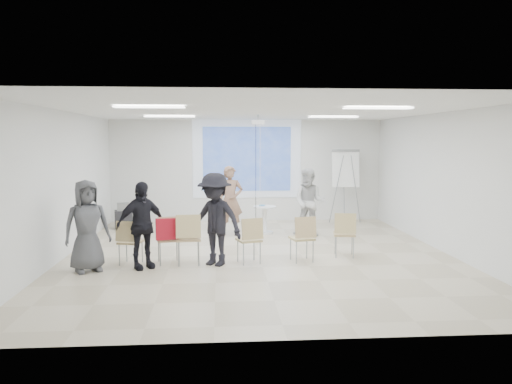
{
  "coord_description": "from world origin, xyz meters",
  "views": [
    {
      "loc": [
        -0.8,
        -10.25,
        2.41
      ],
      "look_at": [
        0.0,
        0.8,
        1.25
      ],
      "focal_mm": 35.0,
      "sensor_mm": 36.0,
      "label": 1
    }
  ],
  "objects": [
    {
      "name": "red_jacket",
      "position": [
        -1.81,
        -0.79,
        0.72
      ],
      "size": [
        0.44,
        0.18,
        0.41
      ],
      "primitive_type": "cube",
      "rotation": [
        0.0,
        0.0,
        0.2
      ],
      "color": "#AD1523",
      "rests_on": "chair_left_mid"
    },
    {
      "name": "player_right",
      "position": [
        1.44,
        2.05,
        0.94
      ],
      "size": [
        1.11,
        1.01,
        1.89
      ],
      "primitive_type": "imported",
      "rotation": [
        0.0,
        0.0,
        -0.38
      ],
      "color": "silver",
      "rests_on": "floor"
    },
    {
      "name": "floor",
      "position": [
        0.0,
        0.0,
        -0.05
      ],
      "size": [
        8.0,
        9.0,
        0.1
      ],
      "primitive_type": "cube",
      "color": "beige",
      "rests_on": "ground"
    },
    {
      "name": "laptop",
      "position": [
        -1.42,
        -0.64,
        0.54
      ],
      "size": [
        0.39,
        0.29,
        0.03
      ],
      "primitive_type": "imported",
      "rotation": [
        0.0,
        0.0,
        3.21
      ],
      "color": "black",
      "rests_on": "chair_left_inner"
    },
    {
      "name": "flipchart_easel",
      "position": [
        2.82,
        3.89,
        1.57
      ],
      "size": [
        0.92,
        0.7,
        2.14
      ],
      "rotation": [
        0.0,
        0.0,
        -0.08
      ],
      "color": "gray",
      "rests_on": "floor"
    },
    {
      "name": "audience_outer",
      "position": [
        -3.24,
        -1.06,
        0.95
      ],
      "size": [
        1.1,
        0.97,
        1.89
      ],
      "primitive_type": "imported",
      "rotation": [
        0.0,
        0.0,
        0.49
      ],
      "color": "#505155",
      "rests_on": "floor"
    },
    {
      "name": "fluor_panel_ne",
      "position": [
        2.0,
        2.0,
        2.97
      ],
      "size": [
        1.2,
        0.3,
        0.02
      ],
      "primitive_type": "cube",
      "color": "white",
      "rests_on": "ceiling"
    },
    {
      "name": "pedestal_table",
      "position": [
        0.34,
        2.42,
        0.41
      ],
      "size": [
        0.72,
        0.72,
        0.73
      ],
      "rotation": [
        0.0,
        0.0,
        -0.26
      ],
      "color": "silver",
      "rests_on": "floor"
    },
    {
      "name": "fluor_panel_se",
      "position": [
        2.0,
        -1.5,
        2.97
      ],
      "size": [
        1.2,
        0.3,
        0.02
      ],
      "primitive_type": "cube",
      "color": "white",
      "rests_on": "ceiling"
    },
    {
      "name": "controller_right",
      "position": [
        1.26,
        2.3,
        1.27
      ],
      "size": [
        0.08,
        0.13,
        0.04
      ],
      "primitive_type": "cube",
      "rotation": [
        0.0,
        0.0,
        -0.38
      ],
      "color": "silver",
      "rests_on": "player_right"
    },
    {
      "name": "chair_right_far",
      "position": [
        1.75,
        -0.31,
        0.55
      ],
      "size": [
        0.51,
        0.54,
        0.93
      ],
      "rotation": [
        0.0,
        0.0,
        -0.18
      ],
      "color": "tan",
      "rests_on": "floor"
    },
    {
      "name": "av_cart",
      "position": [
        -3.43,
        3.41,
        0.32
      ],
      "size": [
        0.54,
        0.47,
        0.71
      ],
      "rotation": [
        0.0,
        0.0,
        0.21
      ],
      "color": "black",
      "rests_on": "floor"
    },
    {
      "name": "ceiling_projector",
      "position": [
        0.1,
        1.49,
        2.69
      ],
      "size": [
        0.3,
        0.25,
        3.0
      ],
      "color": "white",
      "rests_on": "ceiling"
    },
    {
      "name": "chair_right_inner",
      "position": [
        0.83,
        -0.67,
        0.55
      ],
      "size": [
        0.51,
        0.54,
        0.92
      ],
      "rotation": [
        0.0,
        0.0,
        0.19
      ],
      "color": "tan",
      "rests_on": "floor"
    },
    {
      "name": "player_left",
      "position": [
        -0.54,
        2.28,
        1.0
      ],
      "size": [
        0.76,
        0.54,
        1.99
      ],
      "primitive_type": "imported",
      "rotation": [
        0.0,
        0.0,
        0.07
      ],
      "color": "#936E5A",
      "rests_on": "floor"
    },
    {
      "name": "projection_image",
      "position": [
        0.0,
        4.47,
        1.85
      ],
      "size": [
        2.6,
        0.01,
        1.9
      ],
      "primitive_type": "cube",
      "color": "#3153A7",
      "rests_on": "wall_back"
    },
    {
      "name": "ceiling",
      "position": [
        0.0,
        0.0,
        3.05
      ],
      "size": [
        8.0,
        9.0,
        0.1
      ],
      "primitive_type": "cube",
      "color": "white",
      "rests_on": "wall_back"
    },
    {
      "name": "chair_center",
      "position": [
        -0.22,
        -0.73,
        0.54
      ],
      "size": [
        0.54,
        0.56,
        0.91
      ],
      "rotation": [
        0.0,
        0.0,
        0.29
      ],
      "color": "tan",
      "rests_on": "floor"
    },
    {
      "name": "fluor_panel_sw",
      "position": [
        -2.0,
        -1.5,
        2.97
      ],
      "size": [
        1.2,
        0.3,
        0.02
      ],
      "primitive_type": "cube",
      "color": "white",
      "rests_on": "ceiling"
    },
    {
      "name": "wall_right",
      "position": [
        4.05,
        0.0,
        1.5
      ],
      "size": [
        0.1,
        9.0,
        3.0
      ],
      "primitive_type": "cube",
      "color": "silver",
      "rests_on": "floor"
    },
    {
      "name": "chair_left_inner",
      "position": [
        -1.42,
        -0.74,
        0.59
      ],
      "size": [
        0.5,
        0.54,
        1.0
      ],
      "rotation": [
        0.0,
        0.0,
        0.07
      ],
      "color": "tan",
      "rests_on": "floor"
    },
    {
      "name": "chair_left_mid",
      "position": [
        -1.8,
        -0.65,
        0.56
      ],
      "size": [
        0.53,
        0.56,
        0.95
      ],
      "rotation": [
        0.0,
        0.0,
        0.2
      ],
      "color": "tan",
      "rests_on": "floor"
    },
    {
      "name": "audience_mid",
      "position": [
        -0.91,
        -0.78,
        1.01
      ],
      "size": [
        1.49,
        1.29,
        2.03
      ],
      "primitive_type": "imported",
      "rotation": [
        0.0,
        0.0,
        -0.55
      ],
      "color": "black",
      "rests_on": "floor"
    },
    {
      "name": "projection_halo",
      "position": [
        0.0,
        4.49,
        1.85
      ],
      "size": [
        3.2,
        0.01,
        2.3
      ],
      "primitive_type": "cube",
      "color": "silver",
      "rests_on": "wall_back"
    },
    {
      "name": "wall_back",
      "position": [
        0.0,
        4.55,
        1.5
      ],
      "size": [
        8.0,
        0.1,
        3.0
      ],
      "primitive_type": "cube",
      "color": "silver",
      "rests_on": "floor"
    },
    {
      "name": "audience_left",
      "position": [
        -2.28,
        -0.92,
        0.94
      ],
      "size": [
        1.28,
        1.13,
        1.88
      ],
      "primitive_type": "imported",
      "rotation": [
        0.0,
        0.0,
        0.55
      ],
      "color": "black",
      "rests_on": "floor"
    },
    {
      "name": "controller_left",
      "position": [
        -0.36,
        2.53,
        1.31
      ],
      "size": [
        0.04,
        0.11,
        0.04
      ],
      "primitive_type": "cube",
      "rotation": [
        0.0,
        0.0,
        0.07
      ],
      "color": "silver",
      "rests_on": "player_left"
    },
    {
      "name": "wall_left",
      "position": [
        -4.05,
        0.0,
        1.5
      ],
      "size": [
        0.1,
        9.0,
        3.0
      ],
      "primitive_type": "cube",
      "color": "silver",
      "rests_on": "floor"
    },
    {
      "name": "chair_far_left",
      "position": [
        -2.56,
        -0.65,
        0.52
      ],
      "size": [
        0.5,
        0.52,
        0.87
      ],
      "rotation": [
        0.0,
        0.0,
        -0.25
      ],
      "color": "tan",
      "rests_on": "floor"
    },
    {
      "name": "fluor_panel_nw",
      "position": [
        -2.0,
        2.0,
        2.97
      ],
      "size": [
        1.2,
        0.3,
        0.02
      ],
      "primitive_type": "cube",
      "color": "white",
      "rests_on": "ceiling"
    }
  ]
}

